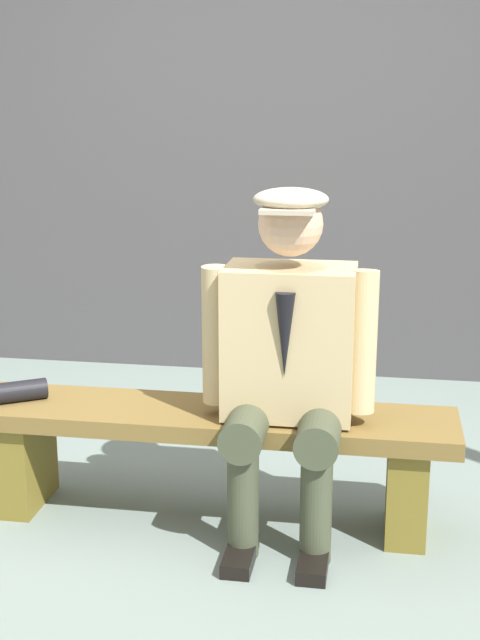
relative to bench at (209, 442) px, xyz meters
name	(u,v)px	position (x,y,z in m)	size (l,w,h in m)	color
ground_plane	(209,517)	(0.00, 0.00, -0.31)	(30.00, 30.00, 0.00)	slate
bench	(209,442)	(0.00, 0.00, 0.00)	(1.83, 0.38, 0.44)	brown
seated_man	(288,351)	(-0.30, 0.05, 0.38)	(0.62, 0.58, 1.26)	tan
rolled_magazine	(19,391)	(0.73, 0.02, 0.17)	(0.08, 0.08, 0.21)	black
stadium_wall	(276,183)	(0.00, -1.97, 0.77)	(12.00, 0.24, 2.17)	#464548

